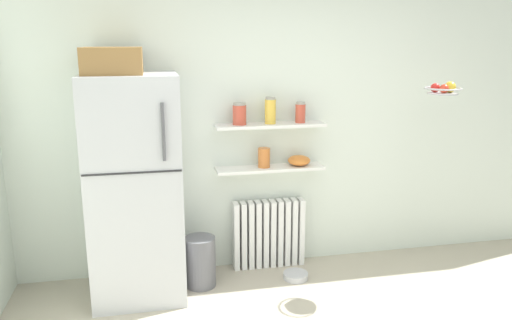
{
  "coord_description": "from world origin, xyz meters",
  "views": [
    {
      "loc": [
        -1.05,
        -2.03,
        1.94
      ],
      "look_at": [
        -0.28,
        1.6,
        1.05
      ],
      "focal_mm": 34.66,
      "sensor_mm": 36.0,
      "label": 1
    }
  ],
  "objects_px": {
    "radiator": "(269,234)",
    "shelf_bowl": "(299,160)",
    "hanging_fruit_basket": "(444,89)",
    "vase": "(264,158)",
    "pet_food_bowl": "(296,276)",
    "storage_jar_0": "(239,114)",
    "storage_jar_1": "(270,111)",
    "refrigerator": "(135,183)",
    "storage_jar_2": "(300,112)",
    "trash_bin": "(200,262)"
  },
  "relations": [
    {
      "from": "shelf_bowl",
      "to": "trash_bin",
      "type": "height_order",
      "value": "shelf_bowl"
    },
    {
      "from": "vase",
      "to": "storage_jar_0",
      "type": "bearing_deg",
      "value": -180.0
    },
    {
      "from": "storage_jar_0",
      "to": "vase",
      "type": "distance_m",
      "value": 0.43
    },
    {
      "from": "storage_jar_0",
      "to": "storage_jar_1",
      "type": "relative_size",
      "value": 0.82
    },
    {
      "from": "trash_bin",
      "to": "pet_food_bowl",
      "type": "distance_m",
      "value": 0.81
    },
    {
      "from": "storage_jar_1",
      "to": "hanging_fruit_basket",
      "type": "bearing_deg",
      "value": -17.61
    },
    {
      "from": "storage_jar_2",
      "to": "pet_food_bowl",
      "type": "relative_size",
      "value": 0.83
    },
    {
      "from": "refrigerator",
      "to": "shelf_bowl",
      "type": "distance_m",
      "value": 1.38
    },
    {
      "from": "storage_jar_0",
      "to": "pet_food_bowl",
      "type": "xyz_separation_m",
      "value": [
        0.42,
        -0.26,
        -1.35
      ]
    },
    {
      "from": "pet_food_bowl",
      "to": "radiator",
      "type": "bearing_deg",
      "value": 119.18
    },
    {
      "from": "radiator",
      "to": "hanging_fruit_basket",
      "type": "xyz_separation_m",
      "value": [
        1.3,
        -0.44,
        1.28
      ]
    },
    {
      "from": "pet_food_bowl",
      "to": "refrigerator",
      "type": "bearing_deg",
      "value": 177.97
    },
    {
      "from": "radiator",
      "to": "hanging_fruit_basket",
      "type": "distance_m",
      "value": 1.88
    },
    {
      "from": "radiator",
      "to": "shelf_bowl",
      "type": "height_order",
      "value": "shelf_bowl"
    },
    {
      "from": "storage_jar_1",
      "to": "refrigerator",
      "type": "bearing_deg",
      "value": -168.77
    },
    {
      "from": "hanging_fruit_basket",
      "to": "shelf_bowl",
      "type": "bearing_deg",
      "value": 158.45
    },
    {
      "from": "storage_jar_2",
      "to": "trash_bin",
      "type": "xyz_separation_m",
      "value": [
        -0.88,
        -0.21,
        -1.16
      ]
    },
    {
      "from": "pet_food_bowl",
      "to": "hanging_fruit_basket",
      "type": "xyz_separation_m",
      "value": [
        1.14,
        -0.15,
        1.55
      ]
    },
    {
      "from": "storage_jar_0",
      "to": "hanging_fruit_basket",
      "type": "xyz_separation_m",
      "value": [
        1.56,
        -0.41,
        0.21
      ]
    },
    {
      "from": "vase",
      "to": "shelf_bowl",
      "type": "height_order",
      "value": "vase"
    },
    {
      "from": "storage_jar_0",
      "to": "shelf_bowl",
      "type": "relative_size",
      "value": 0.94
    },
    {
      "from": "vase",
      "to": "pet_food_bowl",
      "type": "xyz_separation_m",
      "value": [
        0.22,
        -0.26,
        -0.97
      ]
    },
    {
      "from": "storage_jar_0",
      "to": "hanging_fruit_basket",
      "type": "relative_size",
      "value": 0.63
    },
    {
      "from": "trash_bin",
      "to": "hanging_fruit_basket",
      "type": "bearing_deg",
      "value": -5.86
    },
    {
      "from": "refrigerator",
      "to": "storage_jar_2",
      "type": "bearing_deg",
      "value": 9.15
    },
    {
      "from": "storage_jar_0",
      "to": "storage_jar_2",
      "type": "distance_m",
      "value": 0.52
    },
    {
      "from": "radiator",
      "to": "storage_jar_0",
      "type": "distance_m",
      "value": 1.1
    },
    {
      "from": "shelf_bowl",
      "to": "pet_food_bowl",
      "type": "xyz_separation_m",
      "value": [
        -0.09,
        -0.26,
        -0.93
      ]
    },
    {
      "from": "vase",
      "to": "trash_bin",
      "type": "bearing_deg",
      "value": -159.51
    },
    {
      "from": "radiator",
      "to": "storage_jar_2",
      "type": "distance_m",
      "value": 1.1
    },
    {
      "from": "vase",
      "to": "pet_food_bowl",
      "type": "distance_m",
      "value": 1.03
    },
    {
      "from": "storage_jar_1",
      "to": "pet_food_bowl",
      "type": "bearing_deg",
      "value": -58.13
    },
    {
      "from": "refrigerator",
      "to": "hanging_fruit_basket",
      "type": "relative_size",
      "value": 6.67
    },
    {
      "from": "shelf_bowl",
      "to": "hanging_fruit_basket",
      "type": "relative_size",
      "value": 0.67
    },
    {
      "from": "refrigerator",
      "to": "hanging_fruit_basket",
      "type": "bearing_deg",
      "value": -4.59
    },
    {
      "from": "storage_jar_0",
      "to": "storage_jar_1",
      "type": "height_order",
      "value": "storage_jar_1"
    },
    {
      "from": "storage_jar_1",
      "to": "shelf_bowl",
      "type": "distance_m",
      "value": 0.5
    },
    {
      "from": "shelf_bowl",
      "to": "vase",
      "type": "bearing_deg",
      "value": 180.0
    },
    {
      "from": "shelf_bowl",
      "to": "refrigerator",
      "type": "bearing_deg",
      "value": -170.83
    },
    {
      "from": "storage_jar_0",
      "to": "storage_jar_2",
      "type": "bearing_deg",
      "value": 0.0
    },
    {
      "from": "vase",
      "to": "trash_bin",
      "type": "relative_size",
      "value": 0.39
    },
    {
      "from": "storage_jar_0",
      "to": "shelf_bowl",
      "type": "bearing_deg",
      "value": 0.0
    },
    {
      "from": "storage_jar_0",
      "to": "shelf_bowl",
      "type": "height_order",
      "value": "storage_jar_0"
    },
    {
      "from": "storage_jar_1",
      "to": "storage_jar_2",
      "type": "distance_m",
      "value": 0.26
    },
    {
      "from": "storage_jar_1",
      "to": "shelf_bowl",
      "type": "relative_size",
      "value": 1.15
    },
    {
      "from": "storage_jar_2",
      "to": "hanging_fruit_basket",
      "type": "xyz_separation_m",
      "value": [
        1.04,
        -0.41,
        0.21
      ]
    },
    {
      "from": "radiator",
      "to": "shelf_bowl",
      "type": "relative_size",
      "value": 3.3
    },
    {
      "from": "refrigerator",
      "to": "pet_food_bowl",
      "type": "relative_size",
      "value": 9.13
    },
    {
      "from": "vase",
      "to": "hanging_fruit_basket",
      "type": "distance_m",
      "value": 1.53
    },
    {
      "from": "refrigerator",
      "to": "pet_food_bowl",
      "type": "distance_m",
      "value": 1.54
    }
  ]
}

